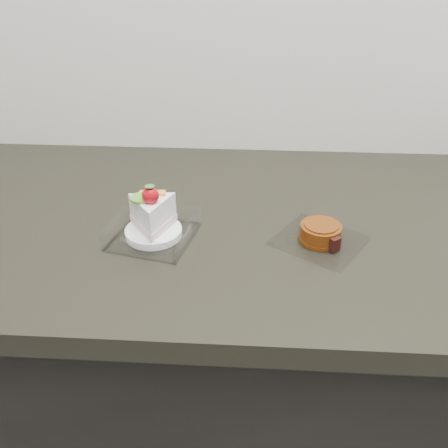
# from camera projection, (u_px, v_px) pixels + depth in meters

# --- Properties ---
(counter) EXTENTS (2.04, 0.64, 0.90)m
(counter) POSITION_uv_depth(u_px,v_px,m) (318.00, 389.00, 1.13)
(counter) COLOR black
(counter) RESTS_ON ground
(cake_tray) EXTENTS (0.16, 0.16, 0.10)m
(cake_tray) POSITION_uv_depth(u_px,v_px,m) (153.00, 223.00, 0.83)
(cake_tray) COLOR white
(cake_tray) RESTS_ON counter
(mooncake_wrap) EXTENTS (0.18, 0.18, 0.03)m
(mooncake_wrap) POSITION_uv_depth(u_px,v_px,m) (321.00, 235.00, 0.83)
(mooncake_wrap) COLOR white
(mooncake_wrap) RESTS_ON counter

